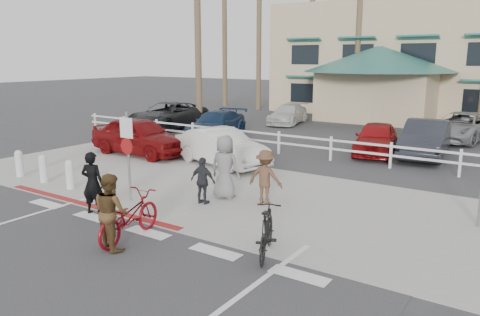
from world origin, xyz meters
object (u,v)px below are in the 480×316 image
Objects in this scene: sign_post at (128,152)px; bike_black at (267,231)px; car_white_sedan at (222,147)px; car_red_compact at (140,136)px; bike_red at (129,217)px.

sign_post is 1.62× the size of bike_black.
car_red_compact reaches higher than car_white_sedan.
sign_post reaches higher than car_red_compact.
bike_red is 0.48× the size of car_white_sedan.
bike_red is at bearing -134.27° from car_red_compact.
car_white_sedan is 4.11m from car_red_compact.
car_white_sedan is (-0.52, 5.23, -0.74)m from sign_post.
sign_post is 0.61× the size of car_red_compact.
bike_black is 0.42× the size of car_white_sedan.
bike_red is 7.82m from car_white_sedan.
car_white_sedan is 0.91× the size of car_red_compact.
car_red_compact is at bearing 133.16° from sign_post.
car_red_compact is (-9.90, 6.05, 0.26)m from bike_black.
car_white_sedan is at bearing -78.34° from bike_red.
car_red_compact reaches higher than bike_red.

